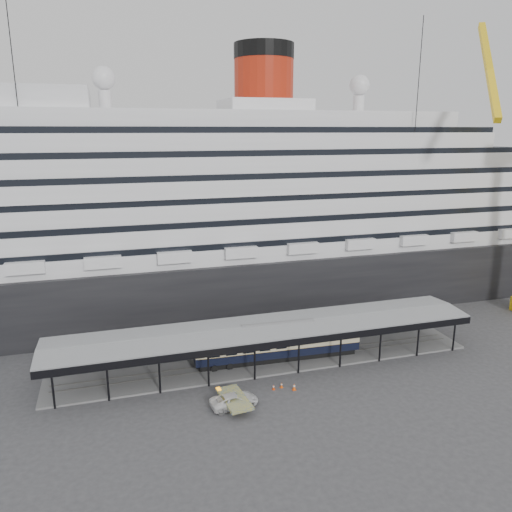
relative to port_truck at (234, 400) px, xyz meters
The scene contains 8 objects.
ground 8.19m from the port_truck, 32.79° to the left, with size 200.00×200.00×0.00m, color #363638.
cruise_ship 41.03m from the port_truck, 79.27° to the left, with size 130.00×30.00×43.90m.
platform_canopy 11.76m from the port_truck, 53.94° to the left, with size 56.00×9.18×5.30m.
port_truck is the anchor object (origin of this frame).
pullman_carriage 12.75m from the port_truck, 48.33° to the left, with size 22.36×3.81×21.85m.
traffic_cone_left 6.91m from the port_truck, 20.69° to the left, with size 0.47×0.47×0.69m.
traffic_cone_mid 5.86m from the port_truck, 22.74° to the left, with size 0.41×0.41×0.65m.
traffic_cone_right 7.85m from the port_truck, 10.96° to the left, with size 0.44×0.44×0.84m.
Camera 1 is at (-18.86, -52.78, 29.96)m, focal length 35.00 mm.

